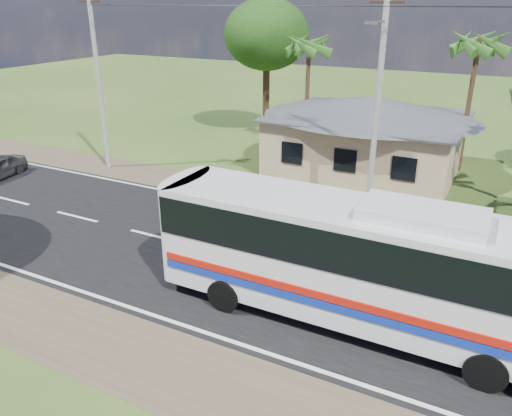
% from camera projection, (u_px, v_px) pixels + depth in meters
% --- Properties ---
extents(ground, '(120.00, 120.00, 0.00)m').
position_uv_depth(ground, '(246.00, 259.00, 19.52)').
color(ground, '#2E4C1B').
rests_on(ground, ground).
extents(road, '(120.00, 16.00, 0.03)m').
position_uv_depth(road, '(246.00, 259.00, 19.52)').
color(road, black).
rests_on(road, ground).
extents(house, '(12.40, 10.00, 5.00)m').
position_uv_depth(house, '(368.00, 127.00, 28.74)').
color(house, tan).
rests_on(house, ground).
extents(utility_poles, '(32.80, 2.22, 11.00)m').
position_uv_depth(utility_poles, '(371.00, 91.00, 21.49)').
color(utility_poles, '#9E9E99').
rests_on(utility_poles, ground).
extents(palm_mid, '(2.80, 2.80, 8.20)m').
position_uv_depth(palm_mid, '(479.00, 45.00, 26.95)').
color(palm_mid, '#47301E').
rests_on(palm_mid, ground).
extents(palm_far, '(2.80, 2.80, 7.70)m').
position_uv_depth(palm_far, '(309.00, 46.00, 31.76)').
color(palm_far, '#47301E').
rests_on(palm_far, ground).
extents(tree_behind_house, '(6.00, 6.00, 9.61)m').
position_uv_depth(tree_behind_house, '(267.00, 35.00, 34.93)').
color(tree_behind_house, '#47301E').
rests_on(tree_behind_house, ground).
extents(coach_bus, '(13.48, 2.96, 4.18)m').
position_uv_depth(coach_bus, '(377.00, 258.00, 14.60)').
color(coach_bus, silver).
rests_on(coach_bus, ground).
extents(person, '(0.64, 0.55, 1.49)m').
position_uv_depth(person, '(497.00, 238.00, 19.59)').
color(person, navy).
rests_on(person, ground).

